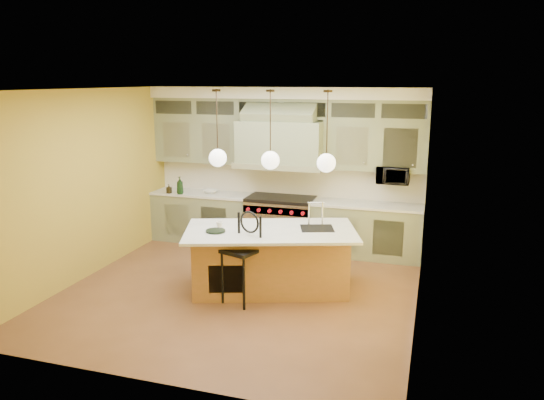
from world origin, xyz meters
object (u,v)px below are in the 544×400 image
(kitchen_island, at_px, (271,258))
(microwave, at_px, (393,175))
(range, at_px, (281,222))
(counter_stool, at_px, (243,251))

(kitchen_island, distance_m, microwave, 2.71)
(range, relative_size, kitchen_island, 0.44)
(counter_stool, bearing_deg, microwave, 73.32)
(counter_stool, height_order, microwave, microwave)
(range, relative_size, counter_stool, 0.94)
(counter_stool, bearing_deg, range, 112.20)
(kitchen_island, bearing_deg, microwave, 33.88)
(range, xyz_separation_m, counter_stool, (0.18, -2.45, 0.24))
(kitchen_island, bearing_deg, range, 83.52)
(range, height_order, counter_stool, counter_stool)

